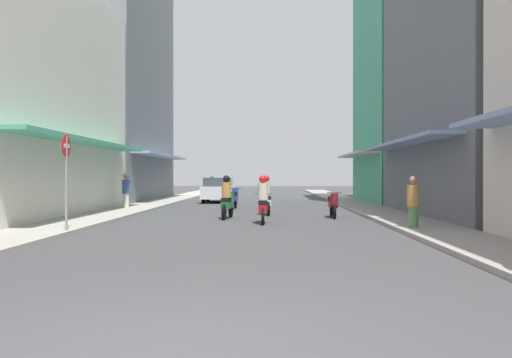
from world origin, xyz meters
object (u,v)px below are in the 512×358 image
at_px(motorbike_black, 212,187).
at_px(street_sign_no_entry, 66,170).
at_px(pedestrian_far, 126,189).
at_px(motorbike_white, 265,197).
at_px(motorbike_maroon, 333,204).
at_px(motorbike_red, 263,202).
at_px(motorbike_blue, 234,198).
at_px(motorbike_green, 227,199).
at_px(pedestrian_foreground, 413,204).
at_px(parked_car, 218,190).

height_order(motorbike_black, street_sign_no_entry, street_sign_no_entry).
height_order(motorbike_black, pedestrian_far, pedestrian_far).
height_order(motorbike_white, motorbike_maroon, motorbike_white).
bearing_deg(motorbike_black, street_sign_no_entry, -92.15).
bearing_deg(motorbike_white, motorbike_maroon, -28.12).
bearing_deg(pedestrian_far, motorbike_maroon, -25.25).
bearing_deg(motorbike_red, motorbike_blue, 100.46).
xyz_separation_m(motorbike_green, pedestrian_foreground, (5.55, -4.45, 0.07)).
bearing_deg(motorbike_green, parked_car, 96.99).
bearing_deg(motorbike_green, motorbike_blue, 91.47).
bearing_deg(motorbike_red, motorbike_white, 89.28).
distance_m(motorbike_black, street_sign_no_entry, 26.26).
relative_size(motorbike_blue, motorbike_maroon, 1.00).
xyz_separation_m(motorbike_white, pedestrian_far, (-6.37, 2.85, 0.26)).
distance_m(motorbike_maroon, parked_car, 12.78).
bearing_deg(parked_car, motorbike_maroon, -65.06).
bearing_deg(motorbike_green, street_sign_no_entry, -124.55).
height_order(motorbike_white, parked_car, motorbike_white).
bearing_deg(pedestrian_far, motorbike_black, 82.23).
distance_m(motorbike_red, parked_car, 14.37).
relative_size(motorbike_white, motorbike_red, 0.99).
relative_size(motorbike_green, parked_car, 0.44).
distance_m(parked_car, street_sign_no_entry, 17.88).
bearing_deg(motorbike_black, parked_car, -81.09).
height_order(motorbike_white, motorbike_black, same).
relative_size(motorbike_blue, pedestrian_far, 1.06).
height_order(motorbike_red, street_sign_no_entry, street_sign_no_entry).
bearing_deg(motorbike_white, motorbike_green, -125.43).
xyz_separation_m(motorbike_blue, motorbike_green, (0.16, -6.08, 0.20)).
distance_m(pedestrian_foreground, street_sign_no_entry, 9.47).
distance_m(motorbike_blue, pedestrian_far, 5.04).
bearing_deg(motorbike_white, street_sign_no_entry, -124.78).
height_order(motorbike_blue, pedestrian_far, pedestrian_far).
bearing_deg(pedestrian_far, pedestrian_foreground, -41.17).
height_order(parked_car, street_sign_no_entry, street_sign_no_entry).
xyz_separation_m(motorbike_blue, parked_car, (-1.34, 6.09, 0.24)).
bearing_deg(pedestrian_far, motorbike_white, -24.08).
bearing_deg(pedestrian_foreground, pedestrian_far, 138.83).
xyz_separation_m(motorbike_maroon, pedestrian_foreground, (1.65, -5.03, 0.27)).
height_order(motorbike_blue, pedestrian_foreground, pedestrian_foreground).
relative_size(parked_car, pedestrian_far, 2.40).
relative_size(motorbike_red, parked_car, 0.44).
relative_size(motorbike_white, parked_car, 0.44).
distance_m(motorbike_green, motorbike_maroon, 3.95).
bearing_deg(motorbike_blue, motorbike_black, 100.37).
bearing_deg(motorbike_white, pedestrian_foreground, -56.78).
xyz_separation_m(motorbike_black, motorbike_red, (4.15, -22.61, 0.00)).
xyz_separation_m(parked_car, street_sign_no_entry, (-2.32, -17.70, 0.98)).
height_order(motorbike_white, street_sign_no_entry, street_sign_no_entry).
xyz_separation_m(pedestrian_far, street_sign_no_entry, (1.19, -10.31, 0.75)).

